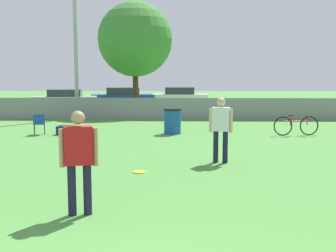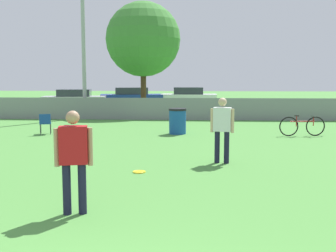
{
  "view_description": "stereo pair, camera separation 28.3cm",
  "coord_description": "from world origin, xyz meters",
  "px_view_note": "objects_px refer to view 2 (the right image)",
  "views": [
    {
      "loc": [
        0.73,
        -2.93,
        2.16
      ],
      "look_at": [
        0.45,
        6.47,
        1.05
      ],
      "focal_mm": 45.0,
      "sensor_mm": 36.0,
      "label": 1
    },
    {
      "loc": [
        1.01,
        -2.92,
        2.16
      ],
      "look_at": [
        0.45,
        6.47,
        1.05
      ],
      "focal_mm": 45.0,
      "sensor_mm": 36.0,
      "label": 2
    }
  ],
  "objects_px": {
    "tree_near_pole": "(143,39)",
    "player_defender_red": "(74,155)",
    "player_receiver_white": "(222,125)",
    "trash_bin": "(178,121)",
    "light_pole": "(83,8)",
    "folding_chair_sideline": "(45,122)",
    "gear_bag_sideline": "(73,130)",
    "frisbee_disc": "(139,172)",
    "bicycle_sideline": "(302,126)",
    "parked_car_silver": "(74,99)",
    "parked_car_white": "(189,97)",
    "parked_car_blue": "(132,97)"
  },
  "relations": [
    {
      "from": "parked_car_silver",
      "to": "parked_car_white",
      "type": "bearing_deg",
      "value": 11.64
    },
    {
      "from": "tree_near_pole",
      "to": "gear_bag_sideline",
      "type": "relative_size",
      "value": 8.91
    },
    {
      "from": "tree_near_pole",
      "to": "trash_bin",
      "type": "relative_size",
      "value": 6.64
    },
    {
      "from": "bicycle_sideline",
      "to": "trash_bin",
      "type": "height_order",
      "value": "trash_bin"
    },
    {
      "from": "light_pole",
      "to": "bicycle_sideline",
      "type": "relative_size",
      "value": 5.71
    },
    {
      "from": "parked_car_blue",
      "to": "parked_car_silver",
      "type": "bearing_deg",
      "value": -157.27
    },
    {
      "from": "frisbee_disc",
      "to": "parked_car_silver",
      "type": "distance_m",
      "value": 20.2
    },
    {
      "from": "player_receiver_white",
      "to": "parked_car_silver",
      "type": "bearing_deg",
      "value": 128.84
    },
    {
      "from": "player_receiver_white",
      "to": "parked_car_silver",
      "type": "xyz_separation_m",
      "value": [
        -8.82,
        17.82,
        -0.31
      ]
    },
    {
      "from": "parked_car_silver",
      "to": "parked_car_white",
      "type": "xyz_separation_m",
      "value": [
        7.77,
        2.75,
        0.04
      ]
    },
    {
      "from": "bicycle_sideline",
      "to": "player_receiver_white",
      "type": "bearing_deg",
      "value": -130.25
    },
    {
      "from": "parked_car_white",
      "to": "bicycle_sideline",
      "type": "bearing_deg",
      "value": -73.15
    },
    {
      "from": "bicycle_sideline",
      "to": "gear_bag_sideline",
      "type": "height_order",
      "value": "bicycle_sideline"
    },
    {
      "from": "light_pole",
      "to": "tree_near_pole",
      "type": "bearing_deg",
      "value": 43.72
    },
    {
      "from": "frisbee_disc",
      "to": "parked_car_white",
      "type": "bearing_deg",
      "value": 87.66
    },
    {
      "from": "player_receiver_white",
      "to": "folding_chair_sideline",
      "type": "distance_m",
      "value": 7.98
    },
    {
      "from": "player_defender_red",
      "to": "player_receiver_white",
      "type": "relative_size",
      "value": 1.0
    },
    {
      "from": "frisbee_disc",
      "to": "parked_car_silver",
      "type": "relative_size",
      "value": 0.07
    },
    {
      "from": "tree_near_pole",
      "to": "parked_car_white",
      "type": "relative_size",
      "value": 1.57
    },
    {
      "from": "light_pole",
      "to": "player_defender_red",
      "type": "bearing_deg",
      "value": -76.05
    },
    {
      "from": "frisbee_disc",
      "to": "bicycle_sideline",
      "type": "distance_m",
      "value": 8.07
    },
    {
      "from": "parked_car_blue",
      "to": "parked_car_white",
      "type": "height_order",
      "value": "parked_car_white"
    },
    {
      "from": "parked_car_blue",
      "to": "gear_bag_sideline",
      "type": "bearing_deg",
      "value": -99.71
    },
    {
      "from": "frisbee_disc",
      "to": "bicycle_sideline",
      "type": "bearing_deg",
      "value": 50.01
    },
    {
      "from": "light_pole",
      "to": "player_receiver_white",
      "type": "distance_m",
      "value": 13.74
    },
    {
      "from": "gear_bag_sideline",
      "to": "light_pole",
      "type": "bearing_deg",
      "value": 100.33
    },
    {
      "from": "trash_bin",
      "to": "player_defender_red",
      "type": "bearing_deg",
      "value": -97.61
    },
    {
      "from": "folding_chair_sideline",
      "to": "bicycle_sideline",
      "type": "distance_m",
      "value": 9.5
    },
    {
      "from": "bicycle_sideline",
      "to": "parked_car_white",
      "type": "relative_size",
      "value": 0.42
    },
    {
      "from": "tree_near_pole",
      "to": "player_defender_red",
      "type": "relative_size",
      "value": 3.91
    },
    {
      "from": "tree_near_pole",
      "to": "parked_car_silver",
      "type": "distance_m",
      "value": 7.47
    },
    {
      "from": "folding_chair_sideline",
      "to": "trash_bin",
      "type": "height_order",
      "value": "trash_bin"
    },
    {
      "from": "parked_car_silver",
      "to": "parked_car_blue",
      "type": "height_order",
      "value": "parked_car_blue"
    },
    {
      "from": "parked_car_silver",
      "to": "gear_bag_sideline",
      "type": "bearing_deg",
      "value": -82.3
    },
    {
      "from": "player_receiver_white",
      "to": "trash_bin",
      "type": "height_order",
      "value": "player_receiver_white"
    },
    {
      "from": "frisbee_disc",
      "to": "parked_car_white",
      "type": "height_order",
      "value": "parked_car_white"
    },
    {
      "from": "bicycle_sideline",
      "to": "player_defender_red",
      "type": "bearing_deg",
      "value": -129.89
    },
    {
      "from": "tree_near_pole",
      "to": "gear_bag_sideline",
      "type": "height_order",
      "value": "tree_near_pole"
    },
    {
      "from": "parked_car_white",
      "to": "parked_car_blue",
      "type": "bearing_deg",
      "value": -172.11
    },
    {
      "from": "player_defender_red",
      "to": "parked_car_silver",
      "type": "relative_size",
      "value": 0.37
    },
    {
      "from": "player_receiver_white",
      "to": "frisbee_disc",
      "type": "height_order",
      "value": "player_receiver_white"
    },
    {
      "from": "parked_car_white",
      "to": "trash_bin",
      "type": "bearing_deg",
      "value": -89.57
    },
    {
      "from": "tree_near_pole",
      "to": "parked_car_blue",
      "type": "height_order",
      "value": "tree_near_pole"
    },
    {
      "from": "tree_near_pole",
      "to": "frisbee_disc",
      "type": "bearing_deg",
      "value": -83.65
    },
    {
      "from": "tree_near_pole",
      "to": "frisbee_disc",
      "type": "height_order",
      "value": "tree_near_pole"
    },
    {
      "from": "player_receiver_white",
      "to": "parked_car_silver",
      "type": "relative_size",
      "value": 0.37
    },
    {
      "from": "player_defender_red",
      "to": "player_receiver_white",
      "type": "height_order",
      "value": "same"
    },
    {
      "from": "trash_bin",
      "to": "frisbee_disc",
      "type": "bearing_deg",
      "value": -95.48
    },
    {
      "from": "player_defender_red",
      "to": "frisbee_disc",
      "type": "height_order",
      "value": "player_defender_red"
    },
    {
      "from": "parked_car_silver",
      "to": "parked_car_white",
      "type": "distance_m",
      "value": 8.24
    }
  ]
}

